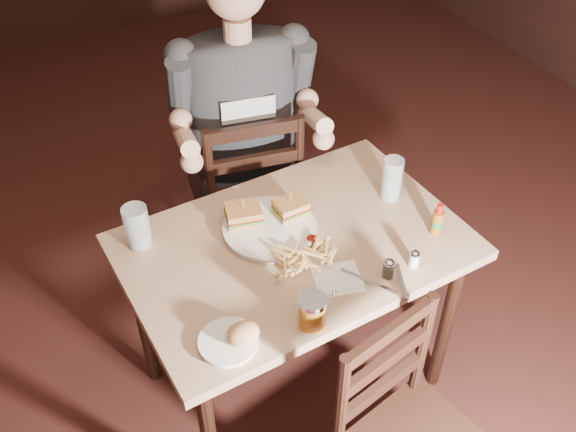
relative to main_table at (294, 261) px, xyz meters
name	(u,v)px	position (x,y,z in m)	size (l,w,h in m)	color
room_shell	(212,80)	(-0.21, 0.07, 0.72)	(7.00, 7.00, 7.00)	black
main_table	(294,261)	(0.00, 0.00, 0.00)	(1.18, 0.83, 0.77)	tan
chair_far	(246,192)	(0.09, 0.65, -0.20)	(0.44, 0.48, 0.96)	black
diner	(243,94)	(0.08, 0.60, 0.31)	(0.58, 0.46, 1.00)	#313336
dinner_plate	(270,229)	(-0.05, 0.09, 0.10)	(0.31, 0.31, 0.02)	white
sandwich_left	(243,210)	(-0.12, 0.16, 0.16)	(0.12, 0.10, 0.10)	#D48E48
sandwich_right	(291,204)	(0.04, 0.12, 0.15)	(0.11, 0.09, 0.09)	#D48E48
fries_pile	(301,254)	(-0.02, -0.09, 0.12)	(0.25, 0.17, 0.04)	#F5C676
ketchup_dollop	(311,238)	(0.05, -0.03, 0.11)	(0.04, 0.04, 0.01)	maroon
glass_left	(137,227)	(-0.46, 0.22, 0.17)	(0.08, 0.08, 0.15)	silver
glass_right	(392,179)	(0.42, 0.07, 0.17)	(0.07, 0.07, 0.16)	silver
hot_sauce	(438,219)	(0.45, -0.16, 0.15)	(0.04, 0.04, 0.12)	#904F10
salt_shaker	(414,259)	(0.30, -0.26, 0.12)	(0.03, 0.03, 0.06)	white
pepper_shaker	(389,269)	(0.20, -0.27, 0.12)	(0.04, 0.04, 0.07)	#38332D
syrup_dispenser	(312,311)	(-0.11, -0.33, 0.14)	(0.09, 0.09, 0.11)	#904F10
napkin	(338,279)	(0.05, -0.21, 0.09)	(0.15, 0.14, 0.00)	white
knife	(368,281)	(0.13, -0.26, 0.09)	(0.01, 0.19, 0.00)	silver
fork	(402,281)	(0.22, -0.31, 0.09)	(0.01, 0.15, 0.00)	silver
side_plate	(228,343)	(-0.36, -0.29, 0.09)	(0.17, 0.17, 0.01)	white
bread_roll	(243,334)	(-0.32, -0.31, 0.13)	(0.10, 0.08, 0.06)	tan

